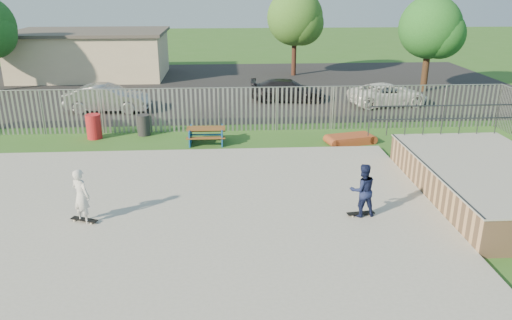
{
  "coord_description": "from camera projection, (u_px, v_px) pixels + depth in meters",
  "views": [
    {
      "loc": [
        1.33,
        -12.93,
        6.54
      ],
      "look_at": [
        2.25,
        2.0,
        1.1
      ],
      "focal_mm": 35.0,
      "sensor_mm": 36.0,
      "label": 1
    }
  ],
  "objects": [
    {
      "name": "car_white",
      "position": [
        388.0,
        94.0,
        27.2
      ],
      "size": [
        4.53,
        2.59,
        1.19
      ],
      "primitive_type": "imported",
      "rotation": [
        0.0,
        0.0,
        1.72
      ],
      "color": "white",
      "rests_on": "parking_lot"
    },
    {
      "name": "trash_bin_red",
      "position": [
        94.0,
        127.0,
        21.57
      ],
      "size": [
        0.64,
        0.64,
        1.06
      ],
      "primitive_type": "cylinder",
      "color": "#AF1A1F",
      "rests_on": "ground"
    },
    {
      "name": "parking_lot",
      "position": [
        205.0,
        87.0,
        32.11
      ],
      "size": [
        40.0,
        18.0,
        0.02
      ],
      "primitive_type": "cube",
      "color": "black",
      "rests_on": "ground"
    },
    {
      "name": "fence",
      "position": [
        218.0,
        139.0,
        18.31
      ],
      "size": [
        26.04,
        16.02,
        2.0
      ],
      "color": "gray",
      "rests_on": "ground"
    },
    {
      "name": "tree_right",
      "position": [
        430.0,
        28.0,
        29.57
      ],
      "size": [
        3.69,
        3.69,
        5.7
      ],
      "color": "#412B1A",
      "rests_on": "ground"
    },
    {
      "name": "car_dark",
      "position": [
        288.0,
        90.0,
        28.13
      ],
      "size": [
        4.32,
        2.03,
        1.22
      ],
      "primitive_type": "imported",
      "rotation": [
        0.0,
        0.0,
        1.49
      ],
      "color": "black",
      "rests_on": "parking_lot"
    },
    {
      "name": "skater_white",
      "position": [
        81.0,
        196.0,
        13.69
      ],
      "size": [
        0.68,
        0.62,
        1.56
      ],
      "primitive_type": "imported",
      "rotation": [
        0.0,
        0.0,
        2.58
      ],
      "color": "silver",
      "rests_on": "concrete_slab"
    },
    {
      "name": "skater_navy",
      "position": [
        363.0,
        190.0,
        14.07
      ],
      "size": [
        0.83,
        0.68,
        1.56
      ],
      "primitive_type": "imported",
      "rotation": [
        0.0,
        0.0,
        3.27
      ],
      "color": "#151C42",
      "rests_on": "concrete_slab"
    },
    {
      "name": "picnic_table",
      "position": [
        206.0,
        135.0,
        21.0
      ],
      "size": [
        1.62,
        1.33,
        0.68
      ],
      "rotation": [
        0.0,
        0.0,
        -0.01
      ],
      "color": "brown",
      "rests_on": "ground"
    },
    {
      "name": "quarter_pipe",
      "position": [
        488.0,
        182.0,
        15.62
      ],
      "size": [
        5.5,
        7.05,
        2.19
      ],
      "color": "tan",
      "rests_on": "ground"
    },
    {
      "name": "concrete_slab",
      "position": [
        182.0,
        219.0,
        14.26
      ],
      "size": [
        15.0,
        12.0,
        0.15
      ],
      "primitive_type": "cube",
      "color": "#999994",
      "rests_on": "ground"
    },
    {
      "name": "skateboard_a",
      "position": [
        361.0,
        214.0,
        14.32
      ],
      "size": [
        0.82,
        0.3,
        0.08
      ],
      "rotation": [
        0.0,
        0.0,
        0.13
      ],
      "color": "black",
      "rests_on": "concrete_slab"
    },
    {
      "name": "trash_bin_grey",
      "position": [
        144.0,
        125.0,
        22.04
      ],
      "size": [
        0.55,
        0.55,
        0.92
      ],
      "primitive_type": "cylinder",
      "color": "#252528",
      "rests_on": "ground"
    },
    {
      "name": "building",
      "position": [
        91.0,
        54.0,
        34.85
      ],
      "size": [
        10.4,
        6.4,
        3.2
      ],
      "color": "beige",
      "rests_on": "ground"
    },
    {
      "name": "tree_mid",
      "position": [
        295.0,
        18.0,
        34.61
      ],
      "size": [
        3.88,
        3.88,
        5.98
      ],
      "color": "#41241A",
      "rests_on": "ground"
    },
    {
      "name": "skateboard_b",
      "position": [
        84.0,
        220.0,
        13.94
      ],
      "size": [
        0.82,
        0.49,
        0.08
      ],
      "rotation": [
        0.0,
        0.0,
        -0.39
      ],
      "color": "black",
      "rests_on": "concrete_slab"
    },
    {
      "name": "car_silver",
      "position": [
        108.0,
        98.0,
        25.87
      ],
      "size": [
        4.37,
        1.78,
        1.41
      ],
      "primitive_type": "imported",
      "rotation": [
        0.0,
        0.0,
        1.5
      ],
      "color": "#9D9EA1",
      "rests_on": "parking_lot"
    },
    {
      "name": "ground",
      "position": [
        182.0,
        221.0,
        14.29
      ],
      "size": [
        120.0,
        120.0,
        0.0
      ],
      "primitive_type": "plane",
      "color": "#316322",
      "rests_on": "ground"
    },
    {
      "name": "funbox",
      "position": [
        350.0,
        139.0,
        21.03
      ],
      "size": [
        1.92,
        1.27,
        0.35
      ],
      "rotation": [
        0.0,
        0.0,
        0.23
      ],
      "color": "brown",
      "rests_on": "ground"
    }
  ]
}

